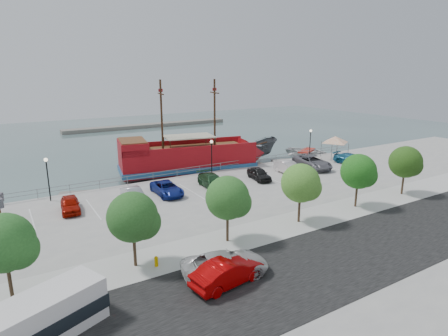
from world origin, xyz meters
TOP-DOWN VIEW (x-y plane):
  - ground at (0.00, 0.00)m, footprint 160.00×160.00m
  - land_slab at (0.00, -21.00)m, footprint 100.00×58.00m
  - street at (0.00, -16.00)m, footprint 100.00×8.00m
  - sidewalk at (0.00, -10.00)m, footprint 100.00×4.00m
  - seawall_railing at (0.00, 7.80)m, footprint 50.00×0.06m
  - far_shore at (10.00, 55.00)m, footprint 40.00×3.00m
  - pirate_ship at (0.69, 11.25)m, footprint 20.57×8.94m
  - patrol_boat at (11.82, 13.06)m, footprint 8.11×4.46m
  - speedboat at (19.54, 10.76)m, footprint 7.13×7.86m
  - dock_west at (-13.69, 9.20)m, footprint 6.93×3.92m
  - dock_mid at (6.99, 9.20)m, footprint 7.51×3.26m
  - dock_east at (15.83, 9.20)m, footprint 7.14×4.36m
  - canopy_tent at (19.69, 5.28)m, footprint 5.32×5.32m
  - street_van at (-10.64, -14.01)m, footprint 5.79×3.55m
  - street_sedan at (-11.01, -14.90)m, footprint 4.89×2.31m
  - shuttle_bus at (-21.10, -14.50)m, footprint 6.71×4.47m
  - fire_hydrant at (-13.88, -10.80)m, footprint 0.26×0.26m
  - lamp_post_left at (-18.00, 6.50)m, footprint 0.36×0.36m
  - lamp_post_mid at (0.00, 6.50)m, footprint 0.36×0.36m
  - lamp_post_right at (16.00, 6.50)m, footprint 0.36×0.36m
  - tree_a at (-21.85, -10.07)m, footprint 3.30×3.20m
  - tree_b at (-14.85, -10.07)m, footprint 3.30×3.20m
  - tree_c at (-7.85, -10.07)m, footprint 3.30×3.20m
  - tree_d at (-0.85, -10.07)m, footprint 3.30×3.20m
  - tree_e at (6.15, -10.07)m, footprint 3.30×3.20m
  - tree_f at (13.15, -10.07)m, footprint 3.30×3.20m
  - parked_car_a at (-16.84, 2.49)m, footprint 1.99×4.08m
  - parked_car_b at (-11.14, 2.01)m, footprint 1.57×4.15m
  - parked_car_c at (-7.58, 2.37)m, footprint 2.29×4.87m
  - parked_car_d at (-2.44, 2.05)m, footprint 2.41×5.07m
  - parked_car_e at (3.69, 1.89)m, footprint 2.34×4.30m
  - parked_car_f at (8.28, 1.99)m, footprint 2.03×4.70m
  - parked_car_g at (12.69, 2.52)m, footprint 3.66×6.36m
  - parked_car_h at (18.77, 1.43)m, footprint 2.88×5.14m

SIDE VIEW (x-z plane):
  - ground at x=0.00m, z-range -1.00..-1.00m
  - dock_west at x=-13.69m, z-range -1.00..-0.62m
  - dock_east at x=15.83m, z-range -1.00..-0.61m
  - dock_mid at x=6.99m, z-range -1.00..-0.59m
  - land_slab at x=0.00m, z-range -1.20..0.00m
  - far_shore at x=10.00m, z-range -1.00..-0.20m
  - speedboat at x=19.54m, z-range -1.00..0.33m
  - street at x=0.00m, z-range -0.01..0.03m
  - sidewalk at x=0.00m, z-range -0.01..0.04m
  - fire_hydrant at x=-13.88m, z-range 0.03..0.78m
  - patrol_boat at x=11.82m, z-range -1.00..1.97m
  - seawall_railing at x=0.00m, z-range 0.03..1.03m
  - parked_car_a at x=-16.84m, z-range 0.00..1.34m
  - parked_car_c at x=-7.58m, z-range 0.00..1.35m
  - parked_car_b at x=-11.14m, z-range 0.00..1.35m
  - parked_car_e at x=3.69m, z-range 0.00..1.39m
  - parked_car_h at x=18.77m, z-range 0.00..1.41m
  - parked_car_d at x=-2.44m, z-range 0.00..1.43m
  - street_van at x=-10.64m, z-range 0.00..1.50m
  - parked_car_f at x=8.28m, z-range 0.00..1.50m
  - street_sedan at x=-11.01m, z-range 0.00..1.55m
  - parked_car_g at x=12.69m, z-range 0.00..1.67m
  - shuttle_bus at x=-21.10m, z-range -0.03..2.20m
  - pirate_ship at x=0.69m, z-range -5.25..7.53m
  - lamp_post_left at x=-18.00m, z-range 0.80..5.08m
  - lamp_post_mid at x=0.00m, z-range 0.80..5.08m
  - lamp_post_right at x=16.00m, z-range 0.80..5.08m
  - canopy_tent at x=19.69m, z-range 1.35..5.01m
  - tree_a at x=-21.85m, z-range 0.80..5.80m
  - tree_b at x=-14.85m, z-range 0.80..5.80m
  - tree_c at x=-7.85m, z-range 0.80..5.80m
  - tree_d at x=-0.85m, z-range 0.80..5.80m
  - tree_e at x=6.15m, z-range 0.80..5.80m
  - tree_f at x=13.15m, z-range 0.80..5.80m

